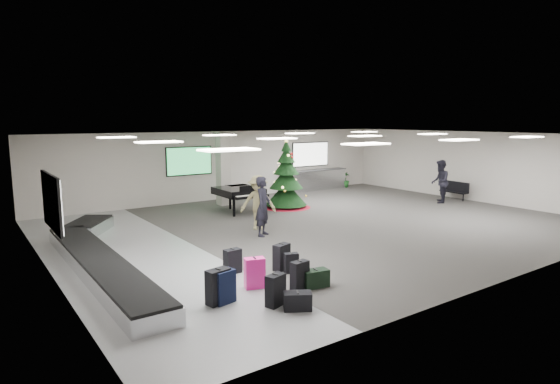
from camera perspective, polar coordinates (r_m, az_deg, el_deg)
ground at (r=16.96m, az=5.24°, el=-3.99°), size 18.00×18.00×0.00m
room_envelope at (r=16.87m, az=2.88°, el=3.99°), size 18.02×14.02×3.21m
baggage_carousel at (r=13.31m, az=-21.42°, el=-7.24°), size 2.28×9.71×0.43m
service_counter at (r=25.05m, az=4.15°, el=1.48°), size 4.05×0.65×1.08m
suitcase_0 at (r=9.70m, az=-0.55°, el=-11.88°), size 0.48×0.36×0.68m
suitcase_1 at (r=10.60m, az=2.41°, el=-10.10°), size 0.44×0.27×0.67m
pink_suitcase at (r=10.66m, az=-3.11°, el=-9.85°), size 0.50×0.37×0.72m
suitcase_3 at (r=11.89m, az=0.19°, el=-7.92°), size 0.50×0.36×0.69m
navy_suitcase at (r=9.90m, az=-6.86°, el=-11.39°), size 0.50×0.35×0.72m
suitcase_5 at (r=9.87m, az=-7.55°, el=-11.36°), size 0.53×0.35×0.76m
green_duffel at (r=10.79m, az=4.33°, el=-10.46°), size 0.64×0.39×0.42m
suitcase_7 at (r=11.68m, az=1.38°, el=-8.65°), size 0.39×0.29×0.52m
suitcase_8 at (r=11.68m, az=-5.80°, el=-8.40°), size 0.43×0.27×0.63m
black_duffel at (r=9.57m, az=2.16°, el=-13.15°), size 0.63×0.55×0.38m
christmas_tree at (r=20.02m, az=0.76°, el=1.03°), size 2.11×2.11×3.01m
grand_piano at (r=19.09m, az=-4.98°, el=0.02°), size 1.62×2.06×1.17m
bench at (r=23.57m, az=20.56°, el=0.29°), size 0.54×1.36×0.85m
traveler_a at (r=15.16m, az=-2.09°, el=-1.75°), size 0.84×0.81×1.95m
traveler_b at (r=16.07m, az=-2.69°, el=-1.28°), size 1.39×1.26×1.87m
traveler_bench at (r=22.30m, az=18.91°, el=1.21°), size 1.20×1.15×1.95m
potted_plant_left at (r=23.07m, az=1.16°, el=0.57°), size 0.61×0.59×0.86m
potted_plant_right at (r=26.31m, az=7.92°, el=1.53°), size 0.68×0.68×0.87m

